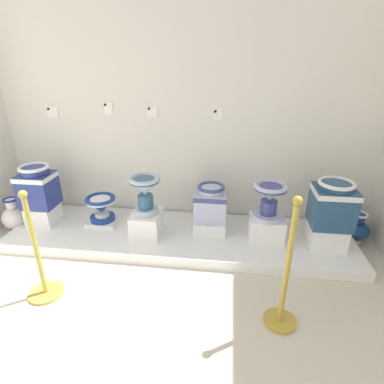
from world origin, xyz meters
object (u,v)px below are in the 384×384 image
at_px(stanchion_post_near_left, 41,269).
at_px(antique_toilet_tall_cobalt, 211,202).
at_px(antique_toilet_broad_patterned, 145,190).
at_px(decorative_vase_companion, 356,228).
at_px(plinth_block_tall_cobalt, 210,224).
at_px(plinth_block_rightmost, 266,228).
at_px(antique_toilet_central_ornate, 333,202).
at_px(plinth_block_pale_glazed, 103,221).
at_px(info_placard_second, 108,109).
at_px(antique_toilet_leftmost, 37,185).
at_px(stanchion_post_near_right, 284,288).
at_px(antique_toilet_pale_glazed, 101,206).
at_px(decorative_vase_corner, 14,217).
at_px(info_placard_third, 152,112).
at_px(plinth_block_broad_patterned, 147,223).
at_px(antique_toilet_rightmost, 270,197).
at_px(plinth_block_central_ornate, 326,235).
at_px(plinth_block_leftmost, 44,214).
at_px(info_placard_first, 53,112).
at_px(info_placard_fourth, 218,115).

bearing_deg(stanchion_post_near_left, antique_toilet_tall_cobalt, 39.20).
xyz_separation_m(antique_toilet_broad_patterned, decorative_vase_companion, (2.20, 0.31, -0.46)).
xyz_separation_m(plinth_block_tall_cobalt, plinth_block_rightmost, (0.58, -0.12, 0.06)).
distance_m(antique_toilet_broad_patterned, antique_toilet_central_ornate, 1.80).
distance_m(plinth_block_pale_glazed, info_placard_second, 1.25).
relative_size(antique_toilet_leftmost, stanchion_post_near_right, 0.45).
height_order(plinth_block_tall_cobalt, antique_toilet_central_ornate, antique_toilet_central_ornate).
height_order(antique_toilet_pale_glazed, decorative_vase_corner, antique_toilet_pale_glazed).
bearing_deg(antique_toilet_pale_glazed, info_placard_third, 37.79).
height_order(info_placard_second, stanchion_post_near_left, info_placard_second).
bearing_deg(antique_toilet_tall_cobalt, antique_toilet_broad_patterned, -165.14).
xyz_separation_m(plinth_block_broad_patterned, info_placard_second, (-0.52, 0.56, 1.08)).
bearing_deg(plinth_block_rightmost, plinth_block_pale_glazed, 176.75).
relative_size(plinth_block_pale_glazed, info_placard_third, 2.70).
height_order(plinth_block_tall_cobalt, decorative_vase_companion, decorative_vase_companion).
relative_size(antique_toilet_rightmost, stanchion_post_near_right, 0.35).
relative_size(antique_toilet_broad_patterned, decorative_vase_companion, 1.21).
xyz_separation_m(plinth_block_central_ornate, decorative_vase_corner, (-3.35, 0.04, -0.04)).
xyz_separation_m(antique_toilet_tall_cobalt, stanchion_post_near_right, (0.60, -1.12, -0.11)).
relative_size(plinth_block_broad_patterned, decorative_vase_companion, 1.13).
bearing_deg(antique_toilet_tall_cobalt, plinth_block_leftmost, -177.28).
height_order(plinth_block_leftmost, stanchion_post_near_left, stanchion_post_near_left).
distance_m(plinth_block_pale_glazed, plinth_block_broad_patterned, 0.58).
bearing_deg(antique_toilet_broad_patterned, decorative_vase_companion, 8.10).
distance_m(plinth_block_broad_patterned, info_placard_second, 1.32).
relative_size(info_placard_first, decorative_vase_companion, 0.40).
bearing_deg(plinth_block_pale_glazed, info_placard_second, 84.81).
height_order(info_placard_fourth, stanchion_post_near_right, info_placard_fourth).
xyz_separation_m(antique_toilet_tall_cobalt, info_placard_third, (-0.68, 0.39, 0.85)).
bearing_deg(antique_toilet_central_ornate, antique_toilet_broad_patterned, -179.73).
height_order(plinth_block_pale_glazed, info_placard_first, info_placard_first).
relative_size(plinth_block_pale_glazed, decorative_vase_companion, 1.00).
relative_size(info_placard_second, info_placard_fourth, 1.25).
bearing_deg(plinth_block_broad_patterned, plinth_block_pale_glazed, 164.46).
distance_m(info_placard_first, stanchion_post_near_left, 1.84).
bearing_deg(stanchion_post_near_left, plinth_block_leftmost, 120.39).
bearing_deg(plinth_block_pale_glazed, plinth_block_tall_cobalt, 0.86).
xyz_separation_m(plinth_block_tall_cobalt, info_placard_second, (-1.17, 0.39, 1.14)).
distance_m(antique_toilet_tall_cobalt, info_placard_fourth, 0.92).
bearing_deg(plinth_block_pale_glazed, antique_toilet_leftmost, -173.89).
distance_m(plinth_block_leftmost, info_placard_second, 1.38).
height_order(plinth_block_broad_patterned, info_placard_first, info_placard_first).
distance_m(antique_toilet_broad_patterned, plinth_block_tall_cobalt, 0.80).
relative_size(plinth_block_tall_cobalt, antique_toilet_central_ornate, 0.74).
bearing_deg(antique_toilet_rightmost, antique_toilet_pale_glazed, 176.75).
bearing_deg(stanchion_post_near_left, antique_toilet_central_ornate, 20.02).
relative_size(antique_toilet_rightmost, decorative_vase_companion, 1.12).
height_order(plinth_block_central_ornate, info_placard_fourth, info_placard_fourth).
height_order(antique_toilet_tall_cobalt, stanchion_post_near_left, stanchion_post_near_left).
relative_size(antique_toilet_rightmost, info_placard_third, 3.02).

